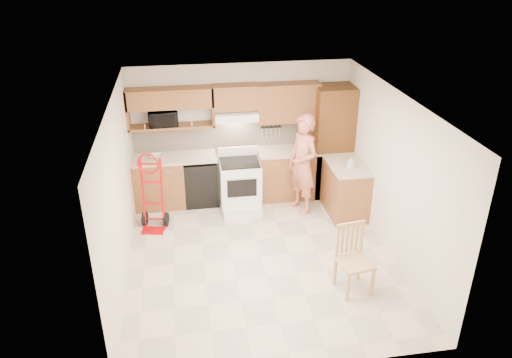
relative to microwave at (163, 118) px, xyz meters
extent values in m
cube|color=beige|center=(1.39, -2.08, -1.64)|extent=(4.00, 4.50, 0.02)
cube|color=white|center=(1.39, -2.08, 0.88)|extent=(4.00, 4.50, 0.02)
cube|color=beige|center=(1.39, 0.17, -0.38)|extent=(4.00, 0.02, 2.50)
cube|color=beige|center=(1.39, -4.34, -0.38)|extent=(4.00, 0.02, 2.50)
cube|color=beige|center=(-0.62, -2.08, -0.38)|extent=(0.02, 4.50, 2.50)
cube|color=beige|center=(3.40, -2.08, -0.38)|extent=(0.02, 4.50, 2.50)
cube|color=beige|center=(1.39, 0.15, -0.43)|extent=(3.92, 0.03, 0.55)
cube|color=#925C2B|center=(-0.16, -0.14, -1.18)|extent=(0.90, 0.60, 0.90)
cube|color=black|center=(0.59, -0.14, -1.20)|extent=(0.60, 0.60, 0.85)
cube|color=#925C2B|center=(2.22, -0.14, -1.18)|extent=(1.14, 0.60, 0.90)
cube|color=#BEAA8F|center=(0.14, -0.13, -0.71)|extent=(1.50, 0.63, 0.04)
cube|color=#BEAA8F|center=(2.22, -0.13, -0.71)|extent=(1.14, 0.63, 0.04)
cube|color=#925C2B|center=(3.09, -0.94, -1.18)|extent=(0.60, 1.00, 0.90)
cube|color=#BEAA8F|center=(3.09, -0.94, -0.71)|extent=(0.63, 1.00, 0.04)
cube|color=brown|center=(3.04, -0.14, -0.58)|extent=(0.70, 0.60, 2.10)
cube|color=#925C2B|center=(0.14, 0.00, 0.35)|extent=(1.50, 0.33, 0.34)
cube|color=#925C2B|center=(0.14, 0.00, -0.16)|extent=(1.50, 0.33, 0.04)
cube|color=#925C2B|center=(1.27, 0.00, 0.31)|extent=(0.76, 0.33, 0.44)
cube|color=#925C2B|center=(2.22, 0.00, 0.17)|extent=(1.14, 0.33, 0.70)
cube|color=white|center=(1.27, -0.06, 0.00)|extent=(0.76, 0.46, 0.14)
imported|color=black|center=(0.00, 0.00, 0.00)|extent=(0.53, 0.39, 0.28)
imported|color=#C26953|center=(2.35, -0.74, -0.72)|extent=(0.66, 0.78, 1.81)
imported|color=white|center=(3.09, -1.10, -0.59)|extent=(0.12, 0.12, 0.20)
imported|color=white|center=(-0.16, -0.13, -0.66)|extent=(0.24, 0.24, 0.06)
camera|label=1|loc=(0.32, -8.34, 2.80)|focal=34.64mm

